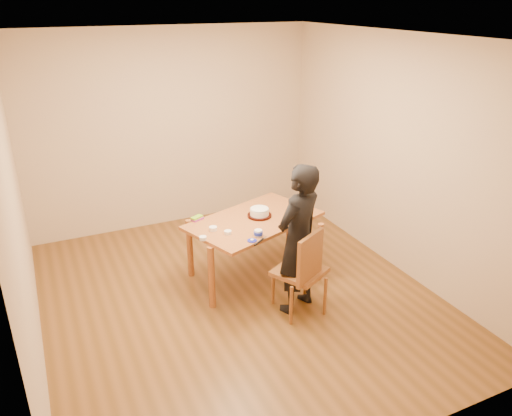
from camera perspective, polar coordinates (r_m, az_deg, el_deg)
name	(u,v)px	position (r m, az deg, el deg)	size (l,w,h in m)	color
room_shell	(224,171)	(5.25, -3.71, 4.29)	(4.00, 4.50, 2.70)	brown
dining_table	(254,220)	(5.56, -0.22, -1.43)	(1.45, 0.86, 0.04)	brown
dining_chair	(299,271)	(5.14, 4.98, -7.23)	(0.46, 0.46, 0.04)	brown
cake_plate	(259,216)	(5.61, 0.40, -0.87)	(0.27, 0.27, 0.02)	red
cake	(259,212)	(5.59, 0.40, -0.45)	(0.21, 0.21, 0.07)	white
frosting_dome	(259,208)	(5.57, 0.40, -0.01)	(0.21, 0.21, 0.03)	white
frosting_tub	(258,233)	(5.14, 0.26, -2.89)	(0.08, 0.08, 0.07)	white
frosting_lid	(252,241)	(5.06, -0.46, -3.74)	(0.10, 0.10, 0.01)	#181C9F
frosting_dollop	(252,239)	(5.06, -0.46, -3.61)	(0.04, 0.04, 0.02)	white
ramekin_green	(228,232)	(5.21, -3.24, -2.80)	(0.08, 0.08, 0.04)	white
ramekin_yellow	(213,229)	(5.30, -4.93, -2.36)	(0.09, 0.09, 0.04)	white
ramekin_multi	(203,238)	(5.11, -6.09, -3.45)	(0.08, 0.08, 0.04)	white
candy_box_pink	(197,219)	(5.56, -6.71, -1.26)	(0.14, 0.07, 0.02)	#C02D84
candy_box_green	(197,217)	(5.56, -6.78, -1.05)	(0.13, 0.07, 0.02)	#309A1C
spatula	(259,242)	(5.04, 0.36, -3.88)	(0.18, 0.02, 0.01)	black
person	(298,240)	(5.01, 4.86, -3.61)	(0.58, 0.38, 1.59)	black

